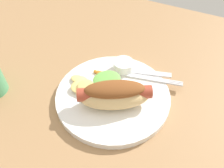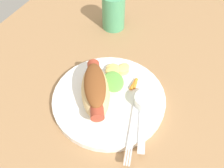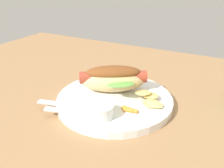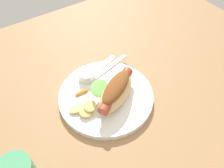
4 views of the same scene
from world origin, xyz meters
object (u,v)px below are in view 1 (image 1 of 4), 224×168
Objects in this scene: hot_dog at (114,94)px; carrot_garnish at (101,73)px; sauce_ramekin at (123,66)px; chips_pile at (81,83)px; knife at (144,72)px; plate at (113,96)px; fork at (148,78)px.

hot_dog reaches higher than carrot_garnish.
sauce_ramekin reaches higher than chips_pile.
sauce_ramekin is 0.37× the size of knife.
knife is 15.32cm from chips_pile.
sauce_ramekin is 11.23cm from chips_pile.
chips_pile reaches higher than carrot_garnish.
plate is 1.64× the size of hot_dog.
fork is 15.69cm from chips_pile.
plate is 8.38cm from sauce_ramekin.
plate is at bearing -137.80° from fork.
hot_dog is 1.01× the size of fork.
knife is at bearing -111.96° from plate.
knife is at bearing -149.96° from carrot_garnish.
carrot_garnish is (4.04, 4.05, -0.84)cm from sauce_ramekin.
plate is at bearing -129.18° from knife.
chips_pile is at bearing 142.29° from hot_dog.
sauce_ramekin is 0.65× the size of chips_pile.
sauce_ramekin reaches higher than knife.
fork is at bearing 38.16° from hot_dog.
knife is (-4.91, -1.12, -1.06)cm from sauce_ramekin.
hot_dog reaches higher than fork.
fork is 2.20cm from knife.
plate is 3.36× the size of chips_pile.
chips_pile is (8.91, -1.16, -2.24)cm from hot_dog.
fork is (-6.55, 0.34, -1.04)cm from sauce_ramekin.
carrot_garnish is at bearing -37.23° from plate.
hot_dog is at bearing 136.06° from carrot_garnish.
carrot_garnish reaches higher than knife.
hot_dog is at bearing 103.82° from sauce_ramekin.
hot_dog is at bearing 119.69° from plate.
hot_dog is at bearing -124.65° from fork.
hot_dog is 11.21cm from fork.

